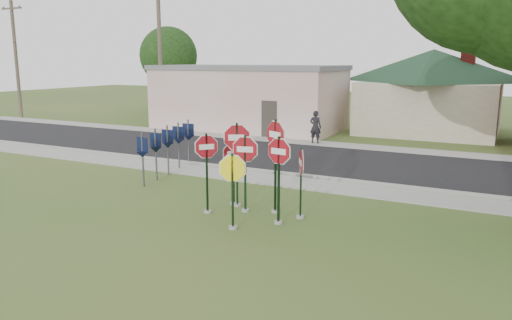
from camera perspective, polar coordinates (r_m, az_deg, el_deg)
The scene contains 20 objects.
ground at distance 13.91m, azimuth -3.35°, elevation -7.69°, with size 120.00×120.00×0.00m, color #365720.
sidewalk_near at distance 18.65m, azimuth 5.32°, elevation -2.68°, with size 60.00×1.60×0.06m, color gray.
road at distance 22.78m, azimuth 9.60°, elevation -0.23°, with size 60.00×7.00×0.04m, color black.
sidewalk_far at distance 26.84m, azimuth 12.44°, elevation 1.43°, with size 60.00×1.60×0.06m, color gray.
curb at distance 19.54m, azimuth 6.43°, elevation -1.93°, with size 60.00×0.20×0.14m, color gray.
stop_sign_center at distance 14.91m, azimuth -1.24°, elevation -0.30°, with size 1.06×0.26×2.47m.
stop_sign_yellow at distance 13.42m, azimuth -2.70°, elevation -2.56°, with size 0.96×0.40×2.20m.
stop_sign_left at distance 14.85m, azimuth -5.66°, elevation -0.36°, with size 0.68×0.72×2.52m.
stop_sign_right at distance 13.79m, azimuth 2.63°, elevation -0.95°, with size 1.02×0.24×2.59m.
stop_sign_back_right at distance 14.74m, azimuth 2.25°, elevation 1.02°, with size 1.02×0.53×2.96m.
stop_sign_back_left at distance 15.43m, azimuth -2.19°, elevation 0.98°, with size 1.03×0.54×2.77m.
stop_sign_far_right at distance 14.38m, azimuth 5.16°, elevation -1.62°, with size 0.53×0.93×2.20m.
stop_sign_far_left at distance 15.70m, azimuth -2.61°, elevation -0.48°, with size 0.47×0.95×2.20m.
route_sign_row at distance 20.20m, azimuth -10.06°, elevation 1.74°, with size 1.43×4.63×2.00m.
building_stucco at distance 33.34m, azimuth -0.87°, elevation 7.26°, with size 12.20×6.20×4.20m.
building_house at distance 33.63m, azimuth 19.54°, elevation 9.21°, with size 11.60×11.60×6.20m.
utility_pole_near at distance 33.65m, azimuth -10.91°, elevation 11.90°, with size 2.20×0.26×9.50m.
utility_pole_far at distance 43.70m, azimuth -25.74°, elevation 10.50°, with size 2.20×0.26×9.00m.
bg_tree_left at distance 44.28m, azimuth -9.97°, elevation 11.64°, with size 4.90×4.90×7.35m.
pedestrian at distance 27.46m, azimuth 6.81°, elevation 3.78°, with size 0.65×0.43×1.79m, color black.
Camera 1 is at (6.76, -11.28, 4.54)m, focal length 35.00 mm.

